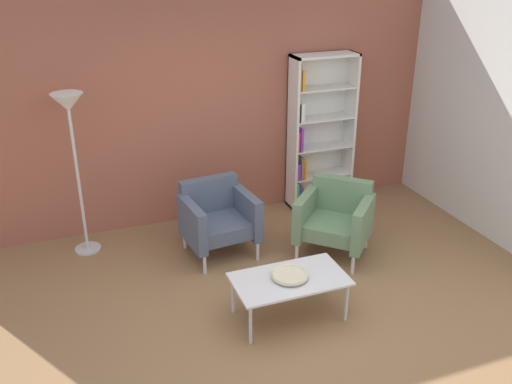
% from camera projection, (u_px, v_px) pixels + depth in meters
% --- Properties ---
extents(ground_plane, '(8.32, 8.32, 0.00)m').
position_uv_depth(ground_plane, '(285.00, 329.00, 4.89)').
color(ground_plane, olive).
extents(brick_back_panel, '(6.40, 0.12, 2.90)m').
position_uv_depth(brick_back_panel, '(203.00, 98.00, 6.40)').
color(brick_back_panel, '#9E5642').
rests_on(brick_back_panel, ground_plane).
extents(bookshelf_tall, '(0.80, 0.30, 1.90)m').
position_uv_depth(bookshelf_tall, '(316.00, 135.00, 6.88)').
color(bookshelf_tall, silver).
rests_on(bookshelf_tall, ground_plane).
extents(coffee_table_low, '(1.00, 0.56, 0.40)m').
position_uv_depth(coffee_table_low, '(290.00, 281.00, 4.91)').
color(coffee_table_low, silver).
rests_on(coffee_table_low, ground_plane).
extents(decorative_bowl, '(0.32, 0.32, 0.05)m').
position_uv_depth(decorative_bowl, '(290.00, 275.00, 4.88)').
color(decorative_bowl, beige).
rests_on(decorative_bowl, coffee_table_low).
extents(armchair_near_window, '(0.78, 0.73, 0.78)m').
position_uv_depth(armchair_near_window, '(217.00, 217.00, 5.95)').
color(armchair_near_window, '#4C566B').
rests_on(armchair_near_window, ground_plane).
extents(armchair_corner_red, '(0.95, 0.95, 0.78)m').
position_uv_depth(armchair_corner_red, '(336.00, 217.00, 5.94)').
color(armchair_corner_red, slate).
rests_on(armchair_corner_red, ground_plane).
extents(floor_lamp_torchiere, '(0.32, 0.32, 1.74)m').
position_uv_depth(floor_lamp_torchiere, '(70.00, 122.00, 5.56)').
color(floor_lamp_torchiere, silver).
rests_on(floor_lamp_torchiere, ground_plane).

